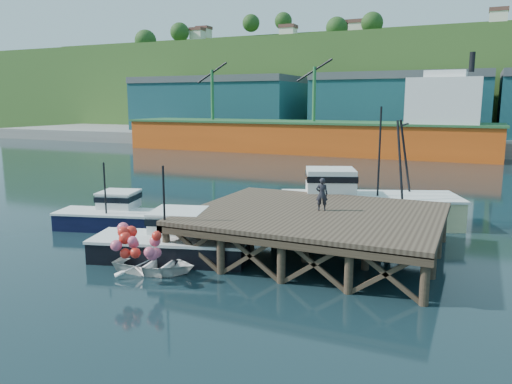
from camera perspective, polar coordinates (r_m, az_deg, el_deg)
The scene contains 12 objects.
ground at distance 27.53m, azimuth -4.27°, elevation -5.51°, with size 300.00×300.00×0.00m, color black.
wharf at distance 24.80m, azimuth 6.73°, elevation -2.69°, with size 12.00×10.00×2.62m.
far_quay at distance 94.35m, azimuth 16.50°, elevation 5.92°, with size 160.00×40.00×2.00m, color gray.
warehouse_left at distance 100.33m, azimuth -4.25°, elevation 9.69°, with size 32.00×16.00×9.00m, color #184A50.
warehouse_mid at distance 89.18m, azimuth 16.23°, elevation 9.24°, with size 28.00×16.00×9.00m, color #184A50.
cargo_ship at distance 74.45m, azimuth 7.71°, elevation 6.98°, with size 55.50×10.00×13.75m.
hillside at distance 123.97m, azimuth 18.69°, elevation 11.37°, with size 220.00×50.00×22.00m, color #2D511E.
boat_navy at distance 31.20m, azimuth -15.98°, elevation -2.46°, with size 6.88×4.45×4.06m.
boat_black at distance 24.61m, azimuth -9.53°, elevation -5.48°, with size 7.97×6.61×4.64m.
trawler at distance 31.39m, azimuth 12.39°, elevation -0.97°, with size 11.42×7.45×7.21m.
dinghy at distance 22.77m, azimuth -11.50°, elevation -8.08°, with size 2.66×3.72×0.77m, color white.
dockworker at distance 25.01m, azimuth 7.53°, elevation -0.25°, with size 0.60×0.39×1.64m, color black.
Camera 1 is at (12.69, -23.26, 7.47)m, focal length 35.00 mm.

